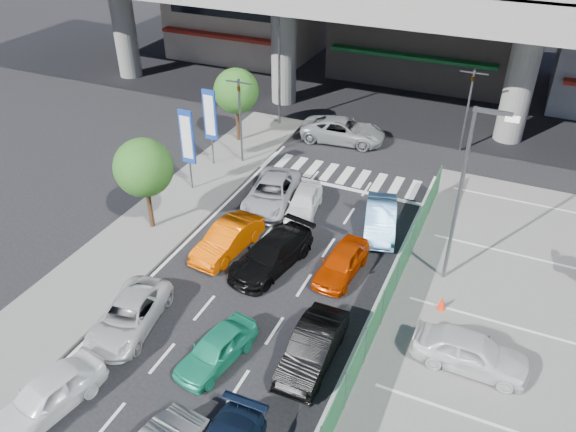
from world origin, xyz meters
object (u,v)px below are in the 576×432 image
at_px(tree_near, 144,168).
at_px(van_white_back_left, 47,395).
at_px(sedan_black_mid, 272,254).
at_px(sedan_white_front_mid, 304,202).
at_px(taxi_orange_right, 342,262).
at_px(traffic_light_right, 471,90).
at_px(sedan_white_mid_left, 129,316).
at_px(hatch_black_mid_right, 313,347).
at_px(signboard_far, 210,117).
at_px(wagon_silver_front_left, 271,193).
at_px(street_lamp_right, 466,185).
at_px(traffic_light_left, 239,101).
at_px(kei_truck_front_right, 381,219).
at_px(tree_far, 236,91).
at_px(street_lamp_left, 282,56).
at_px(taxi_orange_left, 228,239).
at_px(crossing_wagon_silver, 343,130).
at_px(taxi_teal_mid, 216,349).
at_px(traffic_cone, 442,303).
at_px(parked_sedan_white, 471,352).
at_px(signboard_near, 187,139).

xyz_separation_m(tree_near, van_white_back_left, (3.30, -10.39, -2.70)).
relative_size(sedan_black_mid, sedan_white_front_mid, 1.29).
relative_size(sedan_black_mid, taxi_orange_right, 1.27).
distance_m(traffic_light_right, sedan_white_mid_left, 23.27).
height_order(tree_near, hatch_black_mid_right, tree_near).
xyz_separation_m(signboard_far, hatch_black_mid_right, (11.13, -11.82, -2.37)).
bearing_deg(wagon_silver_front_left, hatch_black_mid_right, -66.18).
bearing_deg(sedan_black_mid, street_lamp_right, 29.10).
xyz_separation_m(street_lamp_right, van_white_back_left, (-10.88, -12.39, -4.08)).
relative_size(traffic_light_left, street_lamp_right, 0.65).
bearing_deg(kei_truck_front_right, taxi_orange_right, -112.73).
height_order(tree_far, kei_truck_front_right, tree_far).
height_order(traffic_light_right, street_lamp_left, street_lamp_left).
bearing_deg(sedan_white_mid_left, street_lamp_right, 27.24).
relative_size(street_lamp_right, taxi_orange_left, 1.91).
xyz_separation_m(traffic_light_right, kei_truck_front_right, (-2.11, -10.61, -3.25)).
xyz_separation_m(signboard_far, sedan_white_front_mid, (6.92, -2.62, -2.44)).
distance_m(hatch_black_mid_right, crossing_wagon_silver, 18.82).
bearing_deg(crossing_wagon_silver, hatch_black_mid_right, -169.97).
bearing_deg(sedan_black_mid, traffic_light_right, 80.98).
bearing_deg(van_white_back_left, tree_near, 118.34).
distance_m(taxi_teal_mid, hatch_black_mid_right, 3.51).
distance_m(signboard_far, sedan_white_front_mid, 7.79).
xyz_separation_m(traffic_light_left, kei_truck_front_right, (9.59, -3.61, -3.25)).
bearing_deg(sedan_white_front_mid, traffic_light_right, 49.92).
relative_size(traffic_light_left, crossing_wagon_silver, 0.97).
distance_m(street_lamp_left, tree_far, 4.04).
distance_m(wagon_silver_front_left, traffic_cone, 10.88).
height_order(taxi_orange_right, parked_sedan_white, parked_sedan_white).
distance_m(tree_far, hatch_black_mid_right, 19.25).
bearing_deg(van_white_back_left, traffic_light_right, 80.81).
xyz_separation_m(van_white_back_left, crossing_wagon_silver, (2.02, 23.66, 0.06)).
xyz_separation_m(street_lamp_right, parked_sedan_white, (1.63, -4.76, -4.00)).
height_order(taxi_orange_left, sedan_white_front_mid, taxi_orange_left).
distance_m(sedan_black_mid, parked_sedan_white, 9.38).
height_order(wagon_silver_front_left, crossing_wagon_silver, crossing_wagon_silver).
xyz_separation_m(hatch_black_mid_right, kei_truck_front_right, (-0.14, 9.21, 0.00)).
distance_m(traffic_light_right, tree_near, 19.53).
relative_size(traffic_light_left, sedan_white_front_mid, 1.41).
bearing_deg(van_white_back_left, wagon_silver_front_left, 96.33).
relative_size(signboard_near, parked_sedan_white, 1.13).
distance_m(traffic_light_left, signboard_near, 4.22).
xyz_separation_m(van_white_back_left, wagon_silver_front_left, (1.14, 14.83, 0.00)).
height_order(tree_near, taxi_orange_right, tree_near).
relative_size(taxi_teal_mid, parked_sedan_white, 0.87).
height_order(street_lamp_right, street_lamp_left, same).
xyz_separation_m(tree_far, sedan_white_front_mid, (7.12, -6.12, -2.76)).
height_order(taxi_orange_left, taxi_orange_right, taxi_orange_left).
relative_size(sedan_white_front_mid, kei_truck_front_right, 0.88).
relative_size(sedan_white_mid_left, hatch_black_mid_right, 1.05).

